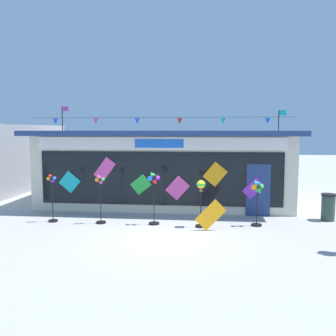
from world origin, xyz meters
The scene contains 9 objects.
ground_plane centered at (0.00, 0.00, 0.00)m, with size 80.00×80.00×0.00m, color #ADAAA5.
kite_shop_building centered at (-0.55, 6.42, 1.65)m, with size 10.99×6.60×4.42m.
wind_spinner_far_left centered at (-4.21, 1.86, 0.92)m, with size 0.33×0.33×1.73m.
wind_spinner_left centered at (-2.42, 1.81, 0.92)m, with size 0.35×0.35×1.73m.
wind_spinner_center_left centered at (-0.53, 1.85, 1.19)m, with size 0.41×0.37×1.84m.
wind_spinner_center_right centered at (1.11, 1.68, 1.14)m, with size 0.36×0.36×1.61m.
wind_spinner_right centered at (3.02, 2.01, 1.07)m, with size 0.45×0.36×1.59m.
trash_bin centered at (5.72, 3.09, 0.50)m, with size 0.52×0.52×0.99m.
display_kite_on_ground centered at (1.44, 1.28, 0.52)m, with size 0.52×0.03×0.95m, color orange.
Camera 1 is at (1.29, -10.78, 3.30)m, focal length 39.76 mm.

